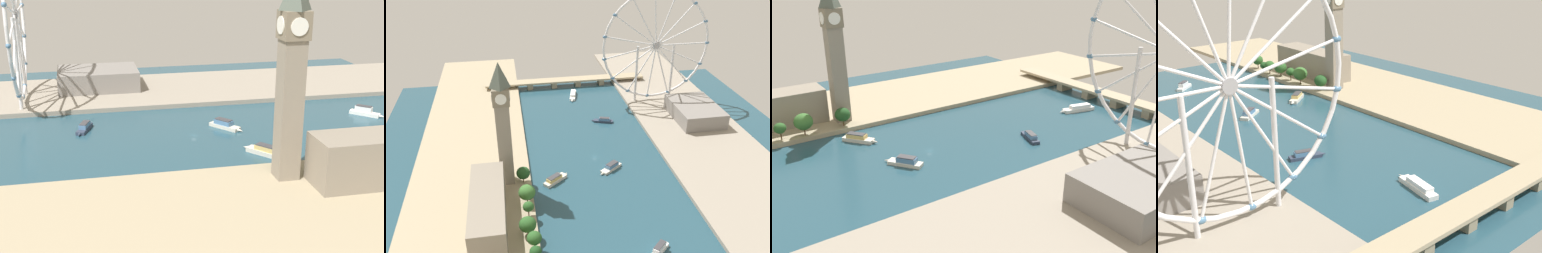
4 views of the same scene
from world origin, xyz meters
The scene contains 12 objects.
ground_plane centered at (0.00, 0.00, 0.00)m, with size 370.72×370.72×0.00m, color #234756.
riverbank_left centered at (-100.36, 0.00, 1.50)m, with size 90.00×520.00×3.00m, color tan.
clock_tower centered at (-72.28, -27.22, 51.66)m, with size 12.51×12.51×93.52m.
parliament_block centered at (-85.71, -73.47, 14.28)m, with size 22.00×76.49×22.56m, color gray.
tree_row_embankment centered at (-60.41, -77.41, 11.02)m, with size 13.24×104.16×14.18m.
ferris_wheel centered at (84.10, 100.11, 61.10)m, with size 112.77×3.20×114.59m.
river_bridge centered at (0.00, 160.55, 6.08)m, with size 182.72×14.78×8.17m.
tour_boat_0 centered at (3.05, 127.35, 2.03)m, with size 11.17×29.49×4.87m.
tour_boat_1 centered at (14.49, -115.83, 2.44)m, with size 18.46×17.65×6.22m.
tour_boat_2 centered at (8.92, -20.93, 2.13)m, with size 20.92×17.06×5.36m.
tour_boat_3 centered at (-36.93, -29.86, 2.19)m, with size 21.25×17.95×5.38m.
tour_boat_4 centered at (21.87, 61.40, 1.87)m, with size 21.52×10.54×4.71m.
Camera 4 is at (167.64, 265.32, 112.50)m, focal length 45.92 mm.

